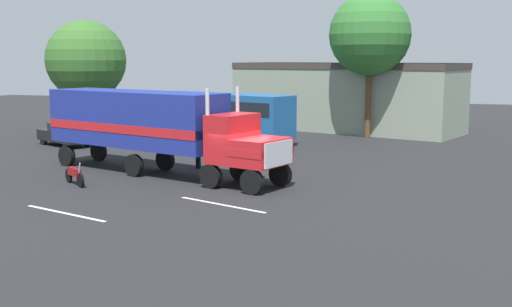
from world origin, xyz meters
TOP-DOWN VIEW (x-y plane):
  - ground_plane at (0.00, 0.00)m, footprint 120.00×120.00m
  - lane_stripe_near at (0.45, -3.50)m, footprint 4.17×1.72m
  - lane_stripe_mid at (-4.72, -6.56)m, footprint 4.25×1.46m
  - semi_truck at (-5.38, 2.02)m, footprint 14.19×6.96m
  - person_bystander at (-3.67, 4.10)m, footprint 0.41×0.48m
  - parked_bus at (-6.24, 14.84)m, footprint 11.15×6.49m
  - parked_car at (-15.57, 9.63)m, footprint 4.74×3.57m
  - motorcycle at (-7.45, -1.73)m, footprint 1.77×1.32m
  - tree_left at (3.27, 20.13)m, footprint 5.95×5.95m
  - tree_center at (-17.48, 15.52)m, footprint 6.03×6.03m
  - building_backdrop at (0.82, 24.61)m, footprint 19.56×11.72m

SIDE VIEW (x-z plane):
  - ground_plane at x=0.00m, z-range 0.00..0.00m
  - lane_stripe_near at x=0.45m, z-range 0.00..0.01m
  - lane_stripe_mid at x=-4.72m, z-range 0.00..0.01m
  - motorcycle at x=-7.45m, z-range -0.08..1.04m
  - parked_car at x=-15.57m, z-range 0.02..1.59m
  - person_bystander at x=-3.67m, z-range 0.08..1.71m
  - parked_bus at x=-6.24m, z-range 0.37..3.77m
  - semi_truck at x=-5.38m, z-range 0.27..4.77m
  - building_backdrop at x=0.82m, z-range 0.21..5.70m
  - tree_center at x=-17.48m, z-range 1.33..10.04m
  - tree_left at x=3.27m, z-range 2.26..12.77m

